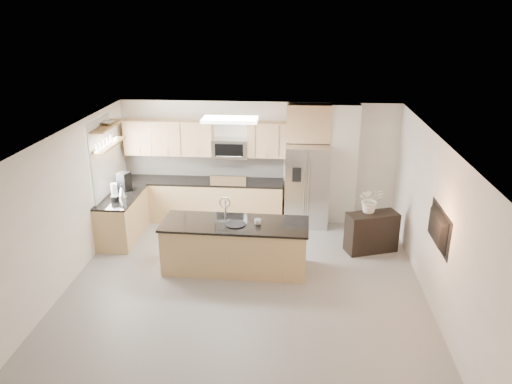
# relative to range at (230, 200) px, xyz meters

# --- Properties ---
(floor) EXTENTS (6.50, 6.50, 0.00)m
(floor) POSITION_rel_range_xyz_m (0.60, -2.92, -0.47)
(floor) COLOR #989791
(floor) RESTS_ON ground
(ceiling) EXTENTS (6.00, 6.50, 0.02)m
(ceiling) POSITION_rel_range_xyz_m (0.60, -2.92, 2.13)
(ceiling) COLOR white
(ceiling) RESTS_ON wall_back
(wall_back) EXTENTS (6.00, 0.02, 2.60)m
(wall_back) POSITION_rel_range_xyz_m (0.60, 0.33, 0.83)
(wall_back) COLOR white
(wall_back) RESTS_ON floor
(wall_front) EXTENTS (6.00, 0.02, 2.60)m
(wall_front) POSITION_rel_range_xyz_m (0.60, -6.17, 0.83)
(wall_front) COLOR white
(wall_front) RESTS_ON floor
(wall_left) EXTENTS (0.02, 6.50, 2.60)m
(wall_left) POSITION_rel_range_xyz_m (-2.40, -2.92, 0.83)
(wall_left) COLOR white
(wall_left) RESTS_ON floor
(wall_right) EXTENTS (0.02, 6.50, 2.60)m
(wall_right) POSITION_rel_range_xyz_m (3.60, -2.92, 0.83)
(wall_right) COLOR white
(wall_right) RESTS_ON floor
(back_counter) EXTENTS (3.55, 0.66, 1.44)m
(back_counter) POSITION_rel_range_xyz_m (-0.63, 0.01, -0.00)
(back_counter) COLOR tan
(back_counter) RESTS_ON floor
(left_counter) EXTENTS (0.66, 1.50, 0.92)m
(left_counter) POSITION_rel_range_xyz_m (-2.07, -1.07, -0.01)
(left_counter) COLOR tan
(left_counter) RESTS_ON floor
(range) EXTENTS (0.76, 0.64, 1.14)m
(range) POSITION_rel_range_xyz_m (0.00, 0.00, 0.00)
(range) COLOR black
(range) RESTS_ON floor
(upper_cabinets) EXTENTS (3.50, 0.33, 0.75)m
(upper_cabinets) POSITION_rel_range_xyz_m (-0.70, 0.16, 1.35)
(upper_cabinets) COLOR tan
(upper_cabinets) RESTS_ON wall_back
(microwave) EXTENTS (0.76, 0.40, 0.40)m
(microwave) POSITION_rel_range_xyz_m (0.00, 0.12, 1.16)
(microwave) COLOR #BBBBBE
(microwave) RESTS_ON upper_cabinets
(refrigerator) EXTENTS (0.92, 0.78, 1.78)m
(refrigerator) POSITION_rel_range_xyz_m (1.66, -0.05, 0.42)
(refrigerator) COLOR #BBBBBE
(refrigerator) RESTS_ON floor
(partition_column) EXTENTS (0.60, 0.30, 2.60)m
(partition_column) POSITION_rel_range_xyz_m (2.42, 0.18, 0.83)
(partition_column) COLOR white
(partition_column) RESTS_ON floor
(window) EXTENTS (0.04, 1.15, 1.65)m
(window) POSITION_rel_range_xyz_m (-2.38, -1.07, 1.18)
(window) COLOR white
(window) RESTS_ON wall_left
(shelf_lower) EXTENTS (0.30, 1.20, 0.04)m
(shelf_lower) POSITION_rel_range_xyz_m (-2.25, -0.97, 1.48)
(shelf_lower) COLOR olive
(shelf_lower) RESTS_ON wall_left
(shelf_upper) EXTENTS (0.30, 1.20, 0.04)m
(shelf_upper) POSITION_rel_range_xyz_m (-2.25, -0.97, 1.85)
(shelf_upper) COLOR olive
(shelf_upper) RESTS_ON wall_left
(ceiling_fixture) EXTENTS (1.00, 0.50, 0.06)m
(ceiling_fixture) POSITION_rel_range_xyz_m (0.20, -1.32, 2.09)
(ceiling_fixture) COLOR white
(ceiling_fixture) RESTS_ON ceiling
(island) EXTENTS (2.62, 1.00, 1.32)m
(island) POSITION_rel_range_xyz_m (0.37, -2.17, -0.02)
(island) COLOR tan
(island) RESTS_ON floor
(credenza) EXTENTS (1.05, 0.71, 0.78)m
(credenza) POSITION_rel_range_xyz_m (2.91, -1.25, -0.08)
(credenza) COLOR black
(credenza) RESTS_ON floor
(cup) EXTENTS (0.15, 0.15, 0.10)m
(cup) POSITION_rel_range_xyz_m (0.77, -2.21, 0.48)
(cup) COLOR silver
(cup) RESTS_ON island
(platter) EXTENTS (0.41, 0.41, 0.02)m
(platter) POSITION_rel_range_xyz_m (0.39, -2.24, 0.44)
(platter) COLOR black
(platter) RESTS_ON island
(blender) EXTENTS (0.16, 0.16, 0.37)m
(blender) POSITION_rel_range_xyz_m (-2.07, -1.37, 0.61)
(blender) COLOR black
(blender) RESTS_ON left_counter
(kettle) EXTENTS (0.20, 0.20, 0.25)m
(kettle) POSITION_rel_range_xyz_m (-2.03, -1.12, 0.56)
(kettle) COLOR #BBBBBE
(kettle) RESTS_ON left_counter
(coffee_maker) EXTENTS (0.27, 0.29, 0.38)m
(coffee_maker) POSITION_rel_range_xyz_m (-2.09, -0.73, 0.63)
(coffee_maker) COLOR black
(coffee_maker) RESTS_ON left_counter
(bowl) EXTENTS (0.42, 0.42, 0.09)m
(bowl) POSITION_rel_range_xyz_m (-2.25, -0.94, 1.91)
(bowl) COLOR #BBBBBE
(bowl) RESTS_ON shelf_upper
(flower_vase) EXTENTS (0.73, 0.65, 0.75)m
(flower_vase) POSITION_rel_range_xyz_m (2.85, -1.17, 0.68)
(flower_vase) COLOR white
(flower_vase) RESTS_ON credenza
(television) EXTENTS (0.14, 1.08, 0.62)m
(television) POSITION_rel_range_xyz_m (3.51, -3.12, 0.88)
(television) COLOR black
(television) RESTS_ON wall_right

